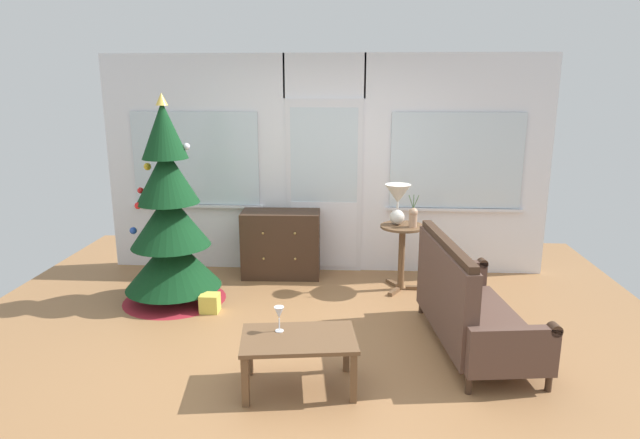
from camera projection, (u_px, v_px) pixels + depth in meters
ground_plane at (310, 347)px, 4.70m from camera, size 6.76×6.76×0.00m
back_wall_with_door at (324, 165)px, 6.41m from camera, size 5.20×0.14×2.55m
christmas_tree at (170, 228)px, 5.56m from camera, size 1.06×1.06×2.13m
dresser_cabinet at (281, 244)px, 6.37m from camera, size 0.92×0.47×0.78m
settee_sofa at (465, 306)px, 4.62m from camera, size 0.88×1.65×0.96m
side_table at (402, 244)px, 5.91m from camera, size 0.50×0.48×0.73m
table_lamp at (398, 199)px, 5.83m from camera, size 0.28×0.28×0.44m
flower_vase at (413, 216)px, 5.77m from camera, size 0.11×0.10×0.35m
coffee_table at (299, 344)px, 4.00m from camera, size 0.90×0.63×0.41m
wine_glass at (279, 314)px, 4.04m from camera, size 0.08×0.08×0.20m
gift_box at (210, 303)px, 5.41m from camera, size 0.18×0.17×0.18m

